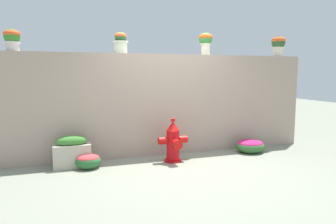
{
  "coord_description": "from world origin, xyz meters",
  "views": [
    {
      "loc": [
        -1.92,
        -4.82,
        1.6
      ],
      "look_at": [
        -0.02,
        0.86,
        0.85
      ],
      "focal_mm": 33.55,
      "sensor_mm": 36.0,
      "label": 1
    }
  ],
  "objects_px": {
    "potted_plant_1": "(121,42)",
    "planter_box": "(72,152)",
    "potted_plant_3": "(278,44)",
    "flower_bush_left": "(88,160)",
    "potted_plant_0": "(12,38)",
    "potted_plant_2": "(206,41)",
    "fire_hydrant": "(173,142)",
    "flower_bush_right": "(250,145)"
  },
  "relations": [
    {
      "from": "potted_plant_1",
      "to": "planter_box",
      "type": "bearing_deg",
      "value": -156.11
    },
    {
      "from": "potted_plant_3",
      "to": "flower_bush_left",
      "type": "xyz_separation_m",
      "value": [
        -4.17,
        -0.58,
        -2.1
      ]
    },
    {
      "from": "potted_plant_0",
      "to": "potted_plant_1",
      "type": "distance_m",
      "value": 1.81
    },
    {
      "from": "potted_plant_1",
      "to": "planter_box",
      "type": "height_order",
      "value": "potted_plant_1"
    },
    {
      "from": "potted_plant_0",
      "to": "potted_plant_2",
      "type": "bearing_deg",
      "value": -0.01
    },
    {
      "from": "potted_plant_1",
      "to": "fire_hydrant",
      "type": "distance_m",
      "value": 2.08
    },
    {
      "from": "potted_plant_3",
      "to": "flower_bush_right",
      "type": "xyz_separation_m",
      "value": [
        -0.97,
        -0.51,
        -2.09
      ]
    },
    {
      "from": "potted_plant_0",
      "to": "potted_plant_2",
      "type": "relative_size",
      "value": 0.83
    },
    {
      "from": "flower_bush_left",
      "to": "potted_plant_3",
      "type": "bearing_deg",
      "value": 7.91
    },
    {
      "from": "potted_plant_3",
      "to": "planter_box",
      "type": "distance_m",
      "value": 4.85
    },
    {
      "from": "fire_hydrant",
      "to": "flower_bush_left",
      "type": "height_order",
      "value": "fire_hydrant"
    },
    {
      "from": "potted_plant_2",
      "to": "planter_box",
      "type": "distance_m",
      "value": 3.35
    },
    {
      "from": "fire_hydrant",
      "to": "flower_bush_right",
      "type": "bearing_deg",
      "value": 4.7
    },
    {
      "from": "potted_plant_2",
      "to": "planter_box",
      "type": "relative_size",
      "value": 0.72
    },
    {
      "from": "flower_bush_right",
      "to": "flower_bush_left",
      "type": "bearing_deg",
      "value": -178.7
    },
    {
      "from": "potted_plant_0",
      "to": "potted_plant_2",
      "type": "distance_m",
      "value": 3.54
    },
    {
      "from": "fire_hydrant",
      "to": "flower_bush_right",
      "type": "height_order",
      "value": "fire_hydrant"
    },
    {
      "from": "potted_plant_2",
      "to": "flower_bush_right",
      "type": "height_order",
      "value": "potted_plant_2"
    },
    {
      "from": "potted_plant_1",
      "to": "fire_hydrant",
      "type": "xyz_separation_m",
      "value": [
        0.81,
        -0.63,
        -1.81
      ]
    },
    {
      "from": "fire_hydrant",
      "to": "planter_box",
      "type": "bearing_deg",
      "value": 173.0
    },
    {
      "from": "potted_plant_0",
      "to": "potted_plant_2",
      "type": "height_order",
      "value": "potted_plant_2"
    },
    {
      "from": "potted_plant_0",
      "to": "potted_plant_1",
      "type": "relative_size",
      "value": 0.95
    },
    {
      "from": "potted_plant_0",
      "to": "flower_bush_right",
      "type": "relative_size",
      "value": 0.64
    },
    {
      "from": "potted_plant_1",
      "to": "flower_bush_left",
      "type": "distance_m",
      "value": 2.22
    },
    {
      "from": "potted_plant_3",
      "to": "potted_plant_2",
      "type": "bearing_deg",
      "value": 179.97
    },
    {
      "from": "potted_plant_3",
      "to": "planter_box",
      "type": "height_order",
      "value": "potted_plant_3"
    },
    {
      "from": "potted_plant_0",
      "to": "planter_box",
      "type": "height_order",
      "value": "potted_plant_0"
    },
    {
      "from": "flower_bush_left",
      "to": "flower_bush_right",
      "type": "bearing_deg",
      "value": 1.3
    },
    {
      "from": "potted_plant_2",
      "to": "potted_plant_3",
      "type": "xyz_separation_m",
      "value": [
        1.75,
        -0.0,
        -0.01
      ]
    },
    {
      "from": "planter_box",
      "to": "fire_hydrant",
      "type": "bearing_deg",
      "value": -7.0
    },
    {
      "from": "potted_plant_2",
      "to": "flower_bush_right",
      "type": "xyz_separation_m",
      "value": [
        0.78,
        -0.51,
        -2.1
      ]
    },
    {
      "from": "potted_plant_0",
      "to": "flower_bush_left",
      "type": "height_order",
      "value": "potted_plant_0"
    },
    {
      "from": "potted_plant_3",
      "to": "planter_box",
      "type": "bearing_deg",
      "value": -174.4
    },
    {
      "from": "potted_plant_1",
      "to": "planter_box",
      "type": "relative_size",
      "value": 0.63
    },
    {
      "from": "potted_plant_0",
      "to": "flower_bush_right",
      "type": "xyz_separation_m",
      "value": [
        4.32,
        -0.51,
        -2.03
      ]
    },
    {
      "from": "fire_hydrant",
      "to": "planter_box",
      "type": "distance_m",
      "value": 1.76
    },
    {
      "from": "flower_bush_left",
      "to": "planter_box",
      "type": "height_order",
      "value": "planter_box"
    },
    {
      "from": "potted_plant_1",
      "to": "potted_plant_3",
      "type": "distance_m",
      "value": 3.48
    },
    {
      "from": "potted_plant_3",
      "to": "flower_bush_left",
      "type": "bearing_deg",
      "value": -172.09
    },
    {
      "from": "potted_plant_1",
      "to": "potted_plant_3",
      "type": "bearing_deg",
      "value": 0.3
    },
    {
      "from": "potted_plant_2",
      "to": "planter_box",
      "type": "xyz_separation_m",
      "value": [
        -2.66,
        -0.43,
        -1.98
      ]
    },
    {
      "from": "potted_plant_0",
      "to": "potted_plant_3",
      "type": "height_order",
      "value": "potted_plant_3"
    }
  ]
}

